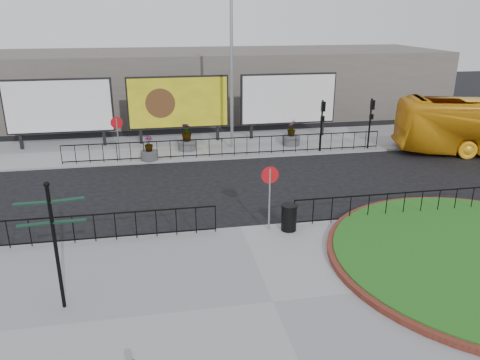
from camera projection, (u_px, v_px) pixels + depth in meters
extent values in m
plane|color=black|center=(241.00, 229.00, 17.82)|extent=(90.00, 90.00, 0.00)
cube|color=gray|center=(273.00, 304.00, 13.17)|extent=(30.00, 10.00, 0.12)
cube|color=gray|center=(205.00, 146.00, 28.92)|extent=(44.00, 6.00, 0.12)
cylinder|color=gray|center=(118.00, 140.00, 25.23)|extent=(0.07, 0.07, 2.40)
cylinder|color=#AA0B11|center=(117.00, 123.00, 24.91)|extent=(0.64, 0.03, 0.64)
cylinder|color=white|center=(117.00, 123.00, 24.93)|extent=(0.50, 0.03, 0.50)
cylinder|color=gray|center=(269.00, 199.00, 17.18)|extent=(0.07, 0.07, 2.40)
cylinder|color=#AA0B11|center=(270.00, 175.00, 16.86)|extent=(0.64, 0.03, 0.64)
cylinder|color=white|center=(270.00, 175.00, 16.87)|extent=(0.50, 0.03, 0.50)
cube|color=black|center=(21.00, 141.00, 27.80)|extent=(0.18, 0.18, 1.00)
cube|color=black|center=(104.00, 137.00, 28.62)|extent=(0.18, 0.18, 1.00)
cube|color=black|center=(59.00, 106.00, 27.54)|extent=(6.20, 0.25, 3.20)
cube|color=silver|center=(59.00, 107.00, 27.39)|extent=(6.00, 0.06, 3.00)
cube|color=black|center=(141.00, 136.00, 28.99)|extent=(0.18, 0.18, 1.00)
cube|color=black|center=(218.00, 132.00, 29.81)|extent=(0.18, 0.18, 1.00)
cube|color=black|center=(178.00, 102.00, 28.73)|extent=(6.20, 0.25, 3.20)
cube|color=yellow|center=(179.00, 103.00, 28.58)|extent=(6.00, 0.06, 3.00)
cube|color=black|center=(251.00, 131.00, 30.18)|extent=(0.18, 0.18, 1.00)
cube|color=black|center=(322.00, 128.00, 31.00)|extent=(0.18, 0.18, 1.00)
cube|color=black|center=(288.00, 99.00, 29.92)|extent=(6.20, 0.25, 3.20)
cube|color=silver|center=(289.00, 99.00, 29.77)|extent=(6.00, 0.06, 3.00)
cylinder|color=gray|center=(232.00, 72.00, 26.71)|extent=(0.18, 0.18, 9.00)
cylinder|color=black|center=(321.00, 126.00, 27.09)|extent=(0.10, 0.10, 3.00)
cube|color=black|center=(323.00, 107.00, 26.59)|extent=(0.22, 0.18, 0.55)
cube|color=black|center=(323.00, 119.00, 26.82)|extent=(0.20, 0.16, 0.30)
cylinder|color=black|center=(370.00, 124.00, 27.60)|extent=(0.10, 0.10, 3.00)
cube|color=black|center=(373.00, 105.00, 27.10)|extent=(0.22, 0.18, 0.55)
cube|color=black|center=(371.00, 117.00, 27.34)|extent=(0.20, 0.16, 0.30)
cube|color=#5F5B53|center=(191.00, 83.00, 37.36)|extent=(40.00, 10.00, 5.00)
cylinder|color=black|center=(56.00, 249.00, 12.34)|extent=(0.10, 0.10, 3.55)
sphere|color=black|center=(46.00, 184.00, 11.72)|extent=(0.16, 0.16, 0.16)
cube|color=black|center=(30.00, 203.00, 11.80)|extent=(0.84, 0.17, 0.03)
cube|color=black|center=(67.00, 200.00, 12.02)|extent=(0.85, 0.29, 0.03)
cube|color=black|center=(34.00, 225.00, 11.95)|extent=(0.85, 0.25, 0.03)
cube|color=black|center=(70.00, 221.00, 12.16)|extent=(0.84, 0.17, 0.03)
cylinder|color=black|center=(289.00, 218.00, 17.36)|extent=(0.57, 0.57, 0.94)
cylinder|color=black|center=(289.00, 206.00, 17.19)|extent=(0.61, 0.61, 0.06)
cylinder|color=#4C4C4F|center=(149.00, 155.00, 25.83)|extent=(0.96, 0.96, 0.50)
imported|color=#185215|center=(149.00, 144.00, 25.60)|extent=(0.65, 0.65, 0.85)
cylinder|color=#4C4C4F|center=(187.00, 145.00, 27.67)|extent=(1.07, 1.07, 0.56)
imported|color=#185215|center=(187.00, 132.00, 27.40)|extent=(0.79, 0.79, 1.07)
cylinder|color=#4C4C4F|center=(291.00, 140.00, 28.75)|extent=(1.09, 1.09, 0.57)
imported|color=#185215|center=(291.00, 129.00, 28.51)|extent=(0.51, 0.51, 0.89)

